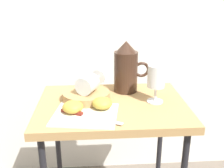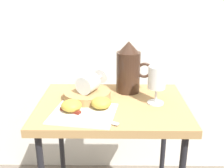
{
  "view_description": "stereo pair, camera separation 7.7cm",
  "coord_description": "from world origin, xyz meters",
  "px_view_note": "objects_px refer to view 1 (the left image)",
  "views": [
    {
      "loc": [
        -0.07,
        -0.96,
        1.14
      ],
      "look_at": [
        0.0,
        0.0,
        0.78
      ],
      "focal_mm": 43.15,
      "sensor_mm": 36.0,
      "label": 1
    },
    {
      "loc": [
        0.01,
        -0.96,
        1.14
      ],
      "look_at": [
        0.0,
        0.0,
        0.78
      ],
      "focal_mm": 43.15,
      "sensor_mm": 36.0,
      "label": 2
    }
  ],
  "objects_px": {
    "knife": "(82,115)",
    "wine_glass_tipped_near": "(88,84)",
    "basket_tray": "(86,95)",
    "table": "(112,120)",
    "apple_half_left": "(73,107)",
    "pitcher": "(126,71)",
    "wine_glass_upright": "(156,79)",
    "apple_half_right": "(102,103)"
  },
  "relations": [
    {
      "from": "table",
      "to": "apple_half_right",
      "type": "bearing_deg",
      "value": -127.36
    },
    {
      "from": "knife",
      "to": "wine_glass_tipped_near",
      "type": "bearing_deg",
      "value": 81.47
    },
    {
      "from": "pitcher",
      "to": "apple_half_right",
      "type": "distance_m",
      "value": 0.22
    },
    {
      "from": "basket_tray",
      "to": "pitcher",
      "type": "relative_size",
      "value": 0.86
    },
    {
      "from": "knife",
      "to": "pitcher",
      "type": "bearing_deg",
      "value": 52.27
    },
    {
      "from": "basket_tray",
      "to": "wine_glass_tipped_near",
      "type": "distance_m",
      "value": 0.05
    },
    {
      "from": "apple_half_left",
      "to": "apple_half_right",
      "type": "relative_size",
      "value": 1.0
    },
    {
      "from": "pitcher",
      "to": "wine_glass_tipped_near",
      "type": "height_order",
      "value": "pitcher"
    },
    {
      "from": "apple_half_left",
      "to": "knife",
      "type": "height_order",
      "value": "apple_half_left"
    },
    {
      "from": "pitcher",
      "to": "wine_glass_upright",
      "type": "distance_m",
      "value": 0.17
    },
    {
      "from": "wine_glass_upright",
      "to": "knife",
      "type": "bearing_deg",
      "value": -159.66
    },
    {
      "from": "pitcher",
      "to": "table",
      "type": "bearing_deg",
      "value": -118.38
    },
    {
      "from": "table",
      "to": "wine_glass_tipped_near",
      "type": "xyz_separation_m",
      "value": [
        -0.09,
        0.03,
        0.15
      ]
    },
    {
      "from": "table",
      "to": "knife",
      "type": "xyz_separation_m",
      "value": [
        -0.11,
        -0.11,
        0.08
      ]
    },
    {
      "from": "pitcher",
      "to": "apple_half_right",
      "type": "relative_size",
      "value": 2.91
    },
    {
      "from": "table",
      "to": "wine_glass_tipped_near",
      "type": "bearing_deg",
      "value": 159.76
    },
    {
      "from": "apple_half_left",
      "to": "basket_tray",
      "type": "bearing_deg",
      "value": 69.58
    },
    {
      "from": "table",
      "to": "apple_half_right",
      "type": "distance_m",
      "value": 0.12
    },
    {
      "from": "apple_half_left",
      "to": "apple_half_right",
      "type": "bearing_deg",
      "value": 13.43
    },
    {
      "from": "wine_glass_tipped_near",
      "to": "apple_half_right",
      "type": "distance_m",
      "value": 0.11
    },
    {
      "from": "apple_half_right",
      "to": "knife",
      "type": "xyz_separation_m",
      "value": [
        -0.07,
        -0.06,
        -0.02
      ]
    },
    {
      "from": "wine_glass_upright",
      "to": "table",
      "type": "bearing_deg",
      "value": 179.02
    },
    {
      "from": "basket_tray",
      "to": "table",
      "type": "bearing_deg",
      "value": -22.65
    },
    {
      "from": "apple_half_left",
      "to": "table",
      "type": "bearing_deg",
      "value": 27.97
    },
    {
      "from": "basket_tray",
      "to": "wine_glass_tipped_near",
      "type": "relative_size",
      "value": 1.22
    },
    {
      "from": "wine_glass_tipped_near",
      "to": "apple_half_left",
      "type": "relative_size",
      "value": 2.05
    },
    {
      "from": "pitcher",
      "to": "apple_half_left",
      "type": "xyz_separation_m",
      "value": [
        -0.22,
        -0.21,
        -0.07
      ]
    },
    {
      "from": "wine_glass_tipped_near",
      "to": "apple_half_right",
      "type": "bearing_deg",
      "value": -58.85
    },
    {
      "from": "table",
      "to": "wine_glass_upright",
      "type": "bearing_deg",
      "value": -0.98
    },
    {
      "from": "basket_tray",
      "to": "wine_glass_tipped_near",
      "type": "height_order",
      "value": "wine_glass_tipped_near"
    },
    {
      "from": "table",
      "to": "apple_half_right",
      "type": "height_order",
      "value": "apple_half_right"
    },
    {
      "from": "table",
      "to": "wine_glass_upright",
      "type": "height_order",
      "value": "wine_glass_upright"
    },
    {
      "from": "apple_half_left",
      "to": "knife",
      "type": "xyz_separation_m",
      "value": [
        0.03,
        -0.03,
        -0.02
      ]
    },
    {
      "from": "basket_tray",
      "to": "apple_half_right",
      "type": "relative_size",
      "value": 2.5
    },
    {
      "from": "basket_tray",
      "to": "apple_half_left",
      "type": "height_order",
      "value": "apple_half_left"
    },
    {
      "from": "table",
      "to": "pitcher",
      "type": "xyz_separation_m",
      "value": [
        0.07,
        0.13,
        0.17
      ]
    },
    {
      "from": "apple_half_right",
      "to": "knife",
      "type": "bearing_deg",
      "value": -142.78
    },
    {
      "from": "table",
      "to": "wine_glass_tipped_near",
      "type": "distance_m",
      "value": 0.18
    },
    {
      "from": "apple_half_left",
      "to": "wine_glass_upright",
      "type": "bearing_deg",
      "value": 13.29
    },
    {
      "from": "pitcher",
      "to": "wine_glass_upright",
      "type": "height_order",
      "value": "pitcher"
    },
    {
      "from": "wine_glass_upright",
      "to": "apple_half_right",
      "type": "relative_size",
      "value": 2.0
    },
    {
      "from": "basket_tray",
      "to": "pitcher",
      "type": "bearing_deg",
      "value": 26.52
    }
  ]
}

